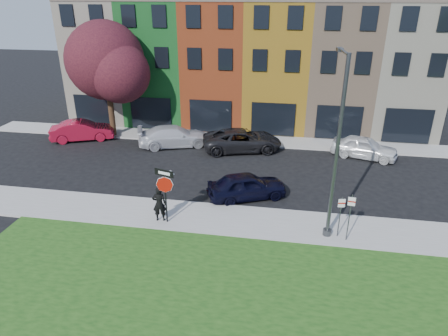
% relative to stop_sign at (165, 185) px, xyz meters
% --- Properties ---
extents(ground, '(120.00, 120.00, 0.00)m').
position_rel_stop_sign_xyz_m(ground, '(4.42, -2.24, -2.17)').
color(ground, black).
rests_on(ground, ground).
extents(sidewalk_near, '(40.00, 3.00, 0.12)m').
position_rel_stop_sign_xyz_m(sidewalk_near, '(6.42, 0.76, -2.11)').
color(sidewalk_near, gray).
rests_on(sidewalk_near, ground).
extents(sidewalk_far, '(40.00, 2.40, 0.12)m').
position_rel_stop_sign_xyz_m(sidewalk_far, '(1.42, 12.76, -2.11)').
color(sidewalk_far, gray).
rests_on(sidewalk_far, ground).
extents(rowhouse_block, '(30.00, 10.12, 10.00)m').
position_rel_stop_sign_xyz_m(rowhouse_block, '(1.92, 18.95, 2.82)').
color(rowhouse_block, beige).
rests_on(rowhouse_block, ground).
extents(stop_sign, '(1.01, 0.35, 2.86)m').
position_rel_stop_sign_xyz_m(stop_sign, '(0.00, 0.00, 0.00)').
color(stop_sign, black).
rests_on(stop_sign, sidewalk_near).
extents(man, '(0.86, 0.72, 1.85)m').
position_rel_stop_sign_xyz_m(man, '(-0.39, 0.11, -1.12)').
color(man, black).
rests_on(man, sidewalk_near).
extents(sedan_near, '(5.08, 5.74, 1.50)m').
position_rel_stop_sign_xyz_m(sedan_near, '(3.61, 3.43, -1.42)').
color(sedan_near, black).
rests_on(sedan_near, ground).
extents(parked_car_red, '(5.05, 5.91, 1.56)m').
position_rel_stop_sign_xyz_m(parked_car_red, '(-10.16, 10.79, -1.39)').
color(parked_car_red, maroon).
rests_on(parked_car_red, ground).
extents(parked_car_silver, '(5.68, 6.75, 1.54)m').
position_rel_stop_sign_xyz_m(parked_car_silver, '(-2.72, 10.73, -1.40)').
color(parked_car_silver, silver).
rests_on(parked_car_silver, ground).
extents(parked_car_dark, '(5.58, 7.05, 1.58)m').
position_rel_stop_sign_xyz_m(parked_car_dark, '(2.42, 10.68, -1.38)').
color(parked_car_dark, black).
rests_on(parked_car_dark, ground).
extents(parked_car_white, '(4.10, 5.36, 1.51)m').
position_rel_stop_sign_xyz_m(parked_car_white, '(10.98, 10.76, -1.41)').
color(parked_car_white, white).
rests_on(parked_car_white, ground).
extents(street_lamp, '(0.50, 2.58, 8.40)m').
position_rel_stop_sign_xyz_m(street_lamp, '(7.82, 0.36, 2.19)').
color(street_lamp, '#434548').
rests_on(street_lamp, sidewalk_near).
extents(parking_sign_a, '(0.32, 0.10, 2.37)m').
position_rel_stop_sign_xyz_m(parking_sign_a, '(8.69, -0.12, -0.58)').
color(parking_sign_a, '#434548').
rests_on(parking_sign_a, sidewalk_near).
extents(parking_sign_b, '(0.32, 0.11, 2.07)m').
position_rel_stop_sign_xyz_m(parking_sign_b, '(8.31, 0.13, -0.74)').
color(parking_sign_b, '#434548').
rests_on(parking_sign_b, sidewalk_near).
extents(tree_purple, '(7.02, 6.14, 8.76)m').
position_rel_stop_sign_xyz_m(tree_purple, '(-8.08, 12.15, 3.64)').
color(tree_purple, '#2F200F').
rests_on(tree_purple, sidewalk_far).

